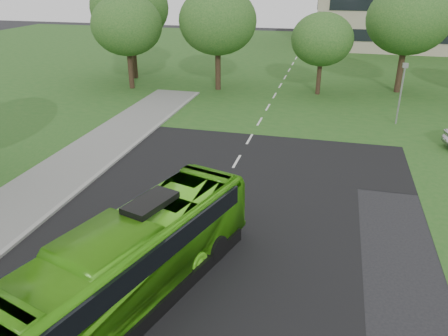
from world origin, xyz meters
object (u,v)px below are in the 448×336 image
object	(u,v)px
tree_park_b	(218,21)
tree_park_f	(130,8)
tree_park_c	(322,39)
camera_pole	(402,86)
tree_park_a	(127,25)
tree_park_d	(408,19)
bus	(133,260)

from	to	relation	value
tree_park_b	tree_park_f	distance (m)	10.44
tree_park_b	tree_park_c	distance (m)	9.64
tree_park_c	tree_park_f	xyz separation A→B (m)	(-19.56, 2.20, 2.21)
tree_park_f	camera_pole	world-z (taller)	tree_park_f
tree_park_a	tree_park_b	distance (m)	8.54
tree_park_d	tree_park_f	size ratio (longest dim) A/B	0.93
tree_park_c	bus	distance (m)	30.72
bus	camera_pole	size ratio (longest dim) A/B	2.47
tree_park_c	tree_park_a	bearing A→B (deg)	-173.19
tree_park_a	tree_park_c	size ratio (longest dim) A/B	1.19
tree_park_c	camera_pole	distance (m)	10.02
tree_park_d	bus	size ratio (longest dim) A/B	0.87
tree_park_a	tree_park_f	bearing A→B (deg)	110.79
bus	tree_park_f	bearing A→B (deg)	131.75
tree_park_c	tree_park_f	size ratio (longest dim) A/B	0.69
bus	tree_park_b	bearing A→B (deg)	116.39
tree_park_a	tree_park_d	world-z (taller)	tree_park_d
camera_pole	tree_park_d	bearing A→B (deg)	105.80
bus	tree_park_a	bearing A→B (deg)	132.34
tree_park_b	bus	size ratio (longest dim) A/B	0.84
camera_pole	tree_park_f	bearing A→B (deg)	-178.91
tree_park_b	tree_park_c	size ratio (longest dim) A/B	1.28
tree_park_b	tree_park_a	bearing A→B (deg)	-169.37
tree_park_f	camera_pole	xyz separation A→B (m)	(25.80, -9.77, -4.26)
tree_park_b	tree_park_d	xyz separation A→B (m)	(16.84, 3.21, 0.27)
tree_park_b	tree_park_c	world-z (taller)	tree_park_b
tree_park_f	bus	world-z (taller)	tree_park_f
camera_pole	tree_park_a	bearing A→B (deg)	-170.84
tree_park_d	camera_pole	world-z (taller)	tree_park_d
tree_park_a	tree_park_f	size ratio (longest dim) A/B	0.83
tree_park_d	tree_park_b	bearing A→B (deg)	-169.21
tree_park_a	tree_park_b	size ratio (longest dim) A/B	0.93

